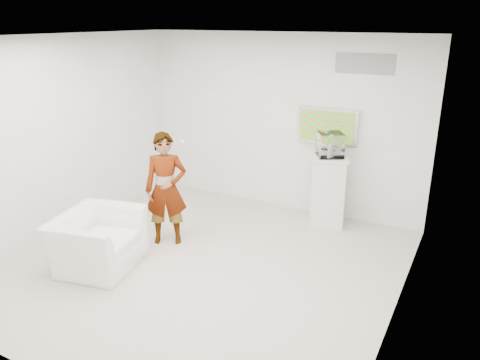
{
  "coord_description": "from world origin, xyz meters",
  "views": [
    {
      "loc": [
        3.11,
        -4.77,
        3.21
      ],
      "look_at": [
        0.23,
        0.6,
        1.09
      ],
      "focal_mm": 35.0,
      "sensor_mm": 36.0,
      "label": 1
    }
  ],
  "objects_px": {
    "armchair": "(97,241)",
    "pedestal": "(327,191)",
    "floor_uplight": "(332,211)",
    "tv": "(328,126)",
    "person": "(166,189)"
  },
  "relations": [
    {
      "from": "tv",
      "to": "person",
      "type": "bearing_deg",
      "value": -129.55
    },
    {
      "from": "person",
      "to": "floor_uplight",
      "type": "relative_size",
      "value": 5.67
    },
    {
      "from": "person",
      "to": "pedestal",
      "type": "relative_size",
      "value": 1.45
    },
    {
      "from": "armchair",
      "to": "floor_uplight",
      "type": "height_order",
      "value": "armchair"
    },
    {
      "from": "pedestal",
      "to": "floor_uplight",
      "type": "relative_size",
      "value": 3.9
    },
    {
      "from": "pedestal",
      "to": "floor_uplight",
      "type": "height_order",
      "value": "pedestal"
    },
    {
      "from": "person",
      "to": "tv",
      "type": "bearing_deg",
      "value": 19.53
    },
    {
      "from": "armchair",
      "to": "pedestal",
      "type": "distance_m",
      "value": 3.59
    },
    {
      "from": "armchair",
      "to": "floor_uplight",
      "type": "bearing_deg",
      "value": -49.65
    },
    {
      "from": "floor_uplight",
      "to": "pedestal",
      "type": "bearing_deg",
      "value": -95.94
    },
    {
      "from": "floor_uplight",
      "to": "tv",
      "type": "bearing_deg",
      "value": 147.88
    },
    {
      "from": "person",
      "to": "floor_uplight",
      "type": "height_order",
      "value": "person"
    },
    {
      "from": "tv",
      "to": "armchair",
      "type": "relative_size",
      "value": 0.88
    },
    {
      "from": "tv",
      "to": "floor_uplight",
      "type": "height_order",
      "value": "tv"
    },
    {
      "from": "tv",
      "to": "pedestal",
      "type": "bearing_deg",
      "value": -64.66
    }
  ]
}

